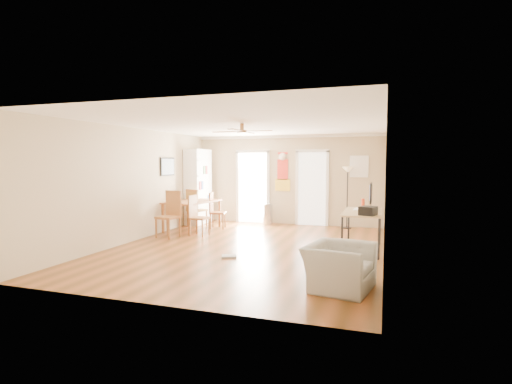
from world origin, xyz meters
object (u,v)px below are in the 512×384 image
(dining_chair_right_a, at_px, (218,211))
(printer, at_px, (368,211))
(dining_table, at_px, (193,215))
(dining_chair_far, at_px, (197,208))
(dining_chair_near, at_px, (168,215))
(armchair, at_px, (339,267))
(computer_desk, at_px, (362,231))
(wastebasket_a, at_px, (325,248))
(dining_chair_right_b, at_px, (199,216))
(trash_can, at_px, (268,214))
(wastebasket_b, at_px, (339,260))
(bookshelf, at_px, (198,187))
(torchiere_lamp, at_px, (347,198))

(dining_chair_right_a, height_order, printer, dining_chair_right_a)
(dining_table, xyz_separation_m, dining_chair_right_a, (0.55, 0.43, 0.10))
(dining_chair_right_a, relative_size, dining_chair_far, 0.93)
(dining_chair_near, height_order, armchair, dining_chair_near)
(dining_table, bearing_deg, computer_desk, -14.20)
(dining_chair_right_a, distance_m, computer_desk, 4.22)
(dining_chair_near, bearing_deg, wastebasket_a, -1.12)
(wastebasket_a, bearing_deg, dining_chair_right_a, 144.47)
(armchair, bearing_deg, dining_chair_near, 69.97)
(dining_chair_right_b, bearing_deg, dining_table, 40.85)
(dining_chair_right_a, height_order, trash_can, dining_chair_right_a)
(dining_chair_right_b, height_order, armchair, dining_chair_right_b)
(dining_table, xyz_separation_m, wastebasket_b, (4.17, -2.63, -0.26))
(dining_chair_far, xyz_separation_m, wastebasket_a, (3.96, -2.45, -0.36))
(dining_chair_right_a, height_order, wastebasket_b, dining_chair_right_a)
(armchair, bearing_deg, bookshelf, 54.95)
(dining_table, xyz_separation_m, dining_chair_right_b, (0.55, -0.70, 0.10))
(wastebasket_a, bearing_deg, printer, 16.53)
(trash_can, bearing_deg, wastebasket_a, -57.79)
(computer_desk, height_order, wastebasket_b, computer_desk)
(dining_chair_near, bearing_deg, trash_can, 67.67)
(dining_table, relative_size, trash_can, 2.58)
(dining_chair_far, distance_m, armchair, 6.21)
(armchair, bearing_deg, dining_chair_far, 56.80)
(dining_chair_far, height_order, torchiere_lamp, torchiere_lamp)
(dining_chair_right_a, bearing_deg, computer_desk, -124.91)
(trash_can, height_order, torchiere_lamp, torchiere_lamp)
(dining_table, relative_size, dining_chair_near, 1.41)
(dining_chair_near, xyz_separation_m, wastebasket_a, (3.88, -0.76, -0.39))
(dining_chair_right_a, relative_size, armchair, 1.00)
(bookshelf, xyz_separation_m, wastebasket_a, (4.19, -2.97, -0.93))
(bookshelf, height_order, armchair, bookshelf)
(dining_table, bearing_deg, printer, -20.01)
(dining_chair_right_a, height_order, computer_desk, dining_chair_right_a)
(bookshelf, distance_m, wastebasket_b, 5.93)
(dining_chair_near, distance_m, printer, 4.70)
(dining_table, height_order, printer, printer)
(bookshelf, distance_m, trash_can, 2.21)
(bookshelf, xyz_separation_m, wastebasket_b, (4.53, -3.70, -0.96))
(wastebasket_a, bearing_deg, wastebasket_b, -64.64)
(wastebasket_a, distance_m, wastebasket_b, 0.80)
(dining_table, relative_size, dining_chair_right_a, 1.60)
(trash_can, bearing_deg, bookshelf, -166.32)
(trash_can, relative_size, computer_desk, 0.40)
(torchiere_lamp, distance_m, printer, 3.31)
(bookshelf, height_order, trash_can, bookshelf)
(armchair, bearing_deg, computer_desk, 7.37)
(torchiere_lamp, bearing_deg, dining_chair_right_b, -146.17)
(dining_chair_near, height_order, wastebasket_a, dining_chair_near)
(bookshelf, relative_size, printer, 6.77)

